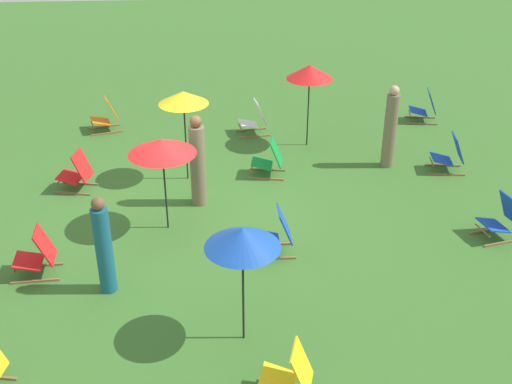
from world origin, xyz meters
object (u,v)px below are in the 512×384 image
Objects in this scene: deckchair_7 at (502,219)px; umbrella_3 at (162,147)px; deckchair_8 at (255,119)px; person_1 at (390,129)px; deckchair_0 at (106,116)px; deckchair_3 at (290,377)px; umbrella_0 at (310,72)px; deckchair_6 at (37,255)px; deckchair_10 at (425,108)px; deckchair_2 at (269,159)px; deckchair_4 at (77,173)px; person_2 at (104,247)px; umbrella_2 at (243,238)px; deckchair_5 at (450,155)px; umbrella_1 at (183,98)px; deckchair_9 at (276,234)px; person_0 at (198,163)px.

umbrella_3 is at bearing -109.85° from deckchair_7.
person_1 is (1.99, 2.74, 0.51)m from deckchair_8.
deckchair_0 is 9.56m from deckchair_3.
deckchair_0 is at bearing -104.57° from umbrella_0.
umbrella_0 is 2.19m from person_1.
deckchair_6 is 10.19m from deckchair_10.
deckchair_2 and deckchair_10 have the same top height.
deckchair_4 is 2.78m from umbrella_3.
deckchair_2 is at bearing -31.04° from person_2.
deckchair_10 is at bearing -41.13° from person_2.
person_1 reaches higher than deckchair_7.
deckchair_3 is 1.03× the size of deckchair_10.
umbrella_3 is at bearing -64.15° from person_1.
deckchair_2 is 0.47× the size of umbrella_3.
umbrella_2 is at bearing 57.62° from deckchair_6.
umbrella_0 reaches higher than umbrella_3.
deckchair_5 is (-0.24, 7.77, 0.00)m from deckchair_4.
deckchair_7 is at bearing 115.99° from umbrella_2.
umbrella_1 is at bearing -86.03° from person_1.
umbrella_0 is at bearing 165.77° from deckchair_9.
deckchair_10 is (-0.47, 4.35, 0.00)m from deckchair_8.
umbrella_1 is 1.05× the size of person_1.
deckchair_9 is at bearing 7.10° from deckchair_2.
deckchair_10 is (-5.47, 0.37, 0.00)m from deckchair_7.
deckchair_4 is 0.44× the size of umbrella_1.
deckchair_3 is 7.13m from person_1.
deckchair_9 is 0.99× the size of deckchair_10.
person_1 is (-3.51, 6.66, 0.51)m from deckchair_6.
person_0 is (-1.82, -1.30, 0.50)m from deckchair_9.
deckchair_4 is 1.02× the size of deckchair_5.
umbrella_3 is at bearing -35.81° from deckchair_2.
umbrella_3 is (1.63, 1.88, 1.25)m from deckchair_4.
deckchair_7 is at bearing 93.45° from deckchair_9.
deckchair_10 is at bearing 111.01° from umbrella_0.
deckchair_2 is at bearing -151.85° from person_0.
umbrella_2 and person_1 have the same top height.
umbrella_3 is (4.68, -6.26, 1.25)m from deckchair_10.
deckchair_10 is 0.46× the size of umbrella_2.
deckchair_9 is (5.65, 3.56, 0.00)m from deckchair_0.
person_0 is (-5.11, -1.12, 0.50)m from deckchair_3.
umbrella_1 is at bearing -53.96° from deckchair_10.
deckchair_6 is 1.00× the size of deckchair_8.
umbrella_3 reaches higher than deckchair_9.
deckchair_8 is at bearing -165.16° from deckchair_3.
umbrella_0 is at bearing -158.77° from deckchair_7.
deckchair_3 is 1.04× the size of deckchair_5.
umbrella_2 reaches higher than person_0.
deckchair_6 is at bearing -19.39° from deckchair_0.
deckchair_0 is 7.94m from deckchair_10.
deckchair_2 is at bearing 108.10° from deckchair_4.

